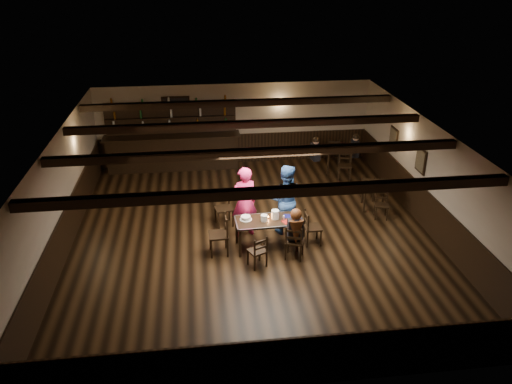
{
  "coord_description": "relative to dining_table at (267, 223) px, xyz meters",
  "views": [
    {
      "loc": [
        -1.28,
        -10.92,
        6.4
      ],
      "look_at": [
        0.11,
        0.2,
        1.09
      ],
      "focal_mm": 35.0,
      "sensor_mm": 36.0,
      "label": 1
    }
  ],
  "objects": [
    {
      "name": "bar_counter",
      "position": [
        -2.34,
        5.37,
        0.06
      ],
      "size": [
        4.4,
        0.7,
        2.2
      ],
      "color": "black",
      "rests_on": "ground"
    },
    {
      "name": "chair_end_left",
      "position": [
        -1.07,
        -0.12,
        -0.08
      ],
      "size": [
        0.46,
        0.48,
        0.99
      ],
      "color": "black",
      "rests_on": "ground"
    },
    {
      "name": "chair_end_right",
      "position": [
        1.07,
        0.06,
        -0.15
      ],
      "size": [
        0.4,
        0.42,
        0.88
      ],
      "color": "black",
      "rests_on": "ground"
    },
    {
      "name": "back_table_b",
      "position": [
        3.04,
        4.47,
        -0.01
      ],
      "size": [
        1.03,
        1.03,
        0.75
      ],
      "color": "black",
      "rests_on": "ground"
    },
    {
      "name": "chair_near_left",
      "position": [
        -0.3,
        -0.82,
        -0.2
      ],
      "size": [
        0.48,
        0.47,
        0.79
      ],
      "color": "black",
      "rests_on": "ground"
    },
    {
      "name": "woman_pink",
      "position": [
        -0.46,
        0.69,
        0.25
      ],
      "size": [
        0.76,
        0.59,
        1.84
      ],
      "primitive_type": "imported",
      "rotation": [
        0.0,
        0.0,
        3.39
      ],
      "color": "#FF3BA8",
      "rests_on": "ground"
    },
    {
      "name": "menu_blue",
      "position": [
        0.57,
        0.12,
        0.09
      ],
      "size": [
        0.33,
        0.26,
        0.0
      ],
      "primitive_type": "cube",
      "rotation": [
        0.0,
        0.0,
        -0.24
      ],
      "color": "#0E0E47",
      "rests_on": "dining_table"
    },
    {
      "name": "cake",
      "position": [
        -0.49,
        0.08,
        0.13
      ],
      "size": [
        0.29,
        0.29,
        0.09
      ],
      "color": "white",
      "rests_on": "dining_table"
    },
    {
      "name": "back_table_a",
      "position": [
        3.27,
        1.69,
        -0.02
      ],
      "size": [
        0.85,
        0.85,
        0.75
      ],
      "color": "black",
      "rests_on": "ground"
    },
    {
      "name": "ground",
      "position": [
        -0.26,
        0.65,
        -0.66
      ],
      "size": [
        10.0,
        10.0,
        0.0
      ],
      "primitive_type": "plane",
      "color": "black",
      "rests_on": "ground"
    },
    {
      "name": "chair_far_pushed",
      "position": [
        -0.96,
        1.34,
        -0.11
      ],
      "size": [
        0.52,
        0.5,
        0.95
      ],
      "color": "black",
      "rests_on": "ground"
    },
    {
      "name": "salt_shaker",
      "position": [
        0.4,
        -0.02,
        0.14
      ],
      "size": [
        0.04,
        0.04,
        0.1
      ],
      "primitive_type": "cylinder",
      "color": "silver",
      "rests_on": "dining_table"
    },
    {
      "name": "plate_stack_b",
      "position": [
        0.21,
        0.05,
        0.2
      ],
      "size": [
        0.18,
        0.18,
        0.22
      ],
      "primitive_type": "cylinder",
      "color": "white",
      "rests_on": "dining_table"
    },
    {
      "name": "man_blue",
      "position": [
        0.57,
        0.71,
        0.25
      ],
      "size": [
        1.04,
        0.9,
        1.83
      ],
      "primitive_type": "imported",
      "rotation": [
        0.0,
        0.0,
        2.87
      ],
      "color": "navy",
      "rests_on": "ground"
    },
    {
      "name": "bg_patron_right",
      "position": [
        3.55,
        4.49,
        0.18
      ],
      "size": [
        0.27,
        0.39,
        0.76
      ],
      "color": "black",
      "rests_on": "ground"
    },
    {
      "name": "drink_glass",
      "position": [
        0.26,
        0.18,
        0.15
      ],
      "size": [
        0.08,
        0.08,
        0.12
      ],
      "primitive_type": "cylinder",
      "color": "silver",
      "rests_on": "dining_table"
    },
    {
      "name": "seated_person",
      "position": [
        0.58,
        -0.54,
        0.18
      ],
      "size": [
        0.35,
        0.52,
        0.85
      ],
      "color": "black",
      "rests_on": "ground"
    },
    {
      "name": "room_shell",
      "position": [
        -0.25,
        0.69,
        1.08
      ],
      "size": [
        9.02,
        10.02,
        2.71
      ],
      "color": "#C1B5A0",
      "rests_on": "ground"
    },
    {
      "name": "pepper_shaker",
      "position": [
        0.37,
        -0.07,
        0.13
      ],
      "size": [
        0.03,
        0.03,
        0.08
      ],
      "primitive_type": "cylinder",
      "color": "#A5A8AD",
      "rests_on": "dining_table"
    },
    {
      "name": "menu_red",
      "position": [
        0.5,
        -0.13,
        0.09
      ],
      "size": [
        0.35,
        0.31,
        0.0
      ],
      "primitive_type": "cube",
      "rotation": [
        0.0,
        0.0,
        0.4
      ],
      "color": "maroon",
      "rests_on": "dining_table"
    },
    {
      "name": "chair_near_right",
      "position": [
        0.56,
        -0.59,
        -0.16
      ],
      "size": [
        0.52,
        0.5,
        0.87
      ],
      "color": "black",
      "rests_on": "ground"
    },
    {
      "name": "tea_light",
      "position": [
        0.05,
        0.09,
        0.11
      ],
      "size": [
        0.04,
        0.04,
        0.06
      ],
      "color": "#A5A8AD",
      "rests_on": "dining_table"
    },
    {
      "name": "dining_table",
      "position": [
        0.0,
        0.0,
        0.0
      ],
      "size": [
        1.51,
        0.8,
        0.75
      ],
      "color": "black",
      "rests_on": "ground"
    },
    {
      "name": "plate_stack_a",
      "position": [
        -0.07,
        -0.03,
        0.16
      ],
      "size": [
        0.16,
        0.16,
        0.15
      ],
      "primitive_type": "cylinder",
      "color": "white",
      "rests_on": "dining_table"
    },
    {
      "name": "bg_patron_left",
      "position": [
        2.2,
        4.34,
        0.19
      ],
      "size": [
        0.28,
        0.4,
        0.77
      ],
      "color": "black",
      "rests_on": "ground"
    }
  ]
}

